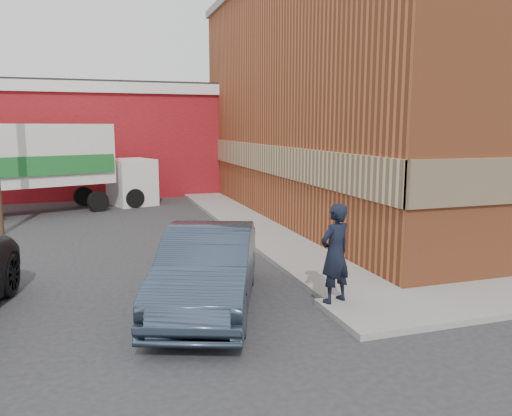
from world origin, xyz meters
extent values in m
plane|color=#28282B|center=(0.00, 0.00, 0.00)|extent=(90.00, 90.00, 0.00)
cube|color=#AA512C|center=(8.50, 9.00, 4.50)|extent=(14.00, 18.00, 9.00)
cube|color=tan|center=(1.46, 9.00, 2.30)|extent=(0.08, 18.16, 1.00)
cube|color=gray|center=(0.60, 9.00, 0.06)|extent=(1.80, 18.00, 0.12)
cube|color=maroon|center=(-6.00, 20.00, 2.50)|extent=(16.00, 8.00, 5.00)
cube|color=silver|center=(-6.00, 20.00, 5.25)|extent=(16.30, 8.30, 0.50)
cube|color=black|center=(-6.00, 20.00, 5.55)|extent=(16.00, 8.00, 0.10)
imported|color=black|center=(-0.20, -0.25, 1.08)|extent=(0.81, 0.67, 1.91)
imported|color=#2E3C4E|center=(-2.50, 0.50, 0.77)|extent=(3.14, 4.98, 1.55)
cube|color=white|center=(-6.65, 12.97, 2.36)|extent=(5.97, 3.87, 2.40)
cube|color=#1E702C|center=(-6.30, 11.91, 1.99)|extent=(5.09, 1.73, 0.74)
cube|color=white|center=(-3.24, 14.12, 1.02)|extent=(2.23, 2.46, 2.03)
cylinder|color=black|center=(-4.43, 12.75, 0.42)|extent=(0.88, 0.53, 0.83)
cylinder|color=black|center=(-5.02, 14.50, 0.42)|extent=(0.88, 0.53, 0.83)
cylinder|color=black|center=(-2.94, 13.25, 0.42)|extent=(0.88, 0.53, 0.83)
cylinder|color=black|center=(-3.53, 15.00, 0.42)|extent=(0.88, 0.53, 0.83)
camera|label=1|loc=(-4.44, -8.54, 3.45)|focal=35.00mm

